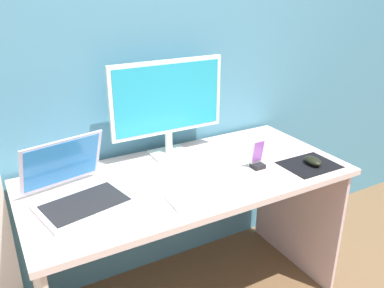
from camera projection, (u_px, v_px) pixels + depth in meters
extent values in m
cube|color=teal|center=(149.00, 43.00, 1.89)|extent=(6.00, 0.04, 2.50)
cube|color=beige|center=(188.00, 177.00, 1.78)|extent=(1.44, 0.68, 0.03)
cube|color=beige|center=(295.00, 208.00, 2.23)|extent=(0.02, 0.64, 0.70)
cube|color=white|center=(169.00, 153.00, 1.98)|extent=(0.18, 0.14, 0.01)
cylinder|color=white|center=(169.00, 142.00, 1.96)|extent=(0.04, 0.04, 0.10)
cube|color=white|center=(168.00, 97.00, 1.87)|extent=(0.57, 0.02, 0.35)
cube|color=#26A5BF|center=(169.00, 98.00, 1.86)|extent=(0.53, 0.00, 0.32)
cube|color=silver|center=(84.00, 204.00, 1.53)|extent=(0.38, 0.31, 0.02)
cube|color=black|center=(85.00, 203.00, 1.52)|extent=(0.33, 0.24, 0.00)
cube|color=silver|center=(62.00, 163.00, 1.60)|extent=(0.35, 0.15, 0.22)
cube|color=#338CD8|center=(62.00, 163.00, 1.59)|extent=(0.32, 0.14, 0.19)
cube|color=white|center=(219.00, 192.00, 1.62)|extent=(0.43, 0.14, 0.01)
cube|color=black|center=(309.00, 165.00, 1.87)|extent=(0.25, 0.20, 0.00)
ellipsoid|color=black|center=(313.00, 161.00, 1.86)|extent=(0.07, 0.11, 0.04)
cube|color=black|center=(258.00, 166.00, 1.84)|extent=(0.06, 0.05, 0.02)
cube|color=white|center=(258.00, 151.00, 1.82)|extent=(0.06, 0.03, 0.12)
cube|color=#A559BF|center=(258.00, 152.00, 1.81)|extent=(0.05, 0.02, 0.10)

